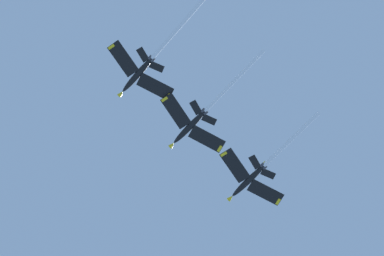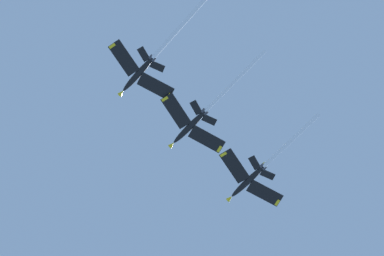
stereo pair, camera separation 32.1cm
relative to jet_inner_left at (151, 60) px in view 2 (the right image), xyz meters
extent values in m
ellipsoid|color=black|center=(-1.07, 4.99, 1.30)|extent=(4.08, 12.03, 4.27)
cone|color=yellow|center=(-2.44, 11.34, 2.95)|extent=(1.56, 2.06, 1.56)
ellipsoid|color=black|center=(-1.47, 6.84, 2.40)|extent=(1.59, 3.08, 1.56)
cube|color=black|center=(-6.10, 3.15, 1.01)|extent=(9.64, 7.14, 1.08)
cube|color=yellow|center=(-10.04, 1.97, 1.05)|extent=(1.41, 1.90, 0.56)
cube|color=black|center=(4.27, 5.37, 1.01)|extent=(9.11, 3.83, 1.08)
cube|color=yellow|center=(8.34, 5.92, 1.05)|extent=(0.76, 1.80, 0.56)
cube|color=black|center=(-2.28, -0.22, 0.07)|extent=(4.01, 3.35, 0.60)
cube|color=black|center=(2.17, 0.73, 0.07)|extent=(3.76, 2.14, 0.60)
cube|color=yellow|center=(-0.02, 0.11, 1.48)|extent=(0.81, 2.99, 3.30)
cylinder|color=#38383D|center=(-0.34, -0.57, -0.22)|extent=(1.03, 1.31, 1.02)
cylinder|color=#38383D|center=(0.54, -0.38, -0.22)|extent=(1.03, 1.31, 1.02)
cylinder|color=white|center=(2.20, -10.22, -2.75)|extent=(5.19, 19.57, 5.98)
ellipsoid|color=black|center=(16.72, 10.10, 0.83)|extent=(4.26, 12.06, 3.95)
cone|color=yellow|center=(15.24, 16.47, 2.30)|extent=(1.58, 2.05, 1.52)
ellipsoid|color=black|center=(16.28, 11.97, 1.88)|extent=(1.63, 3.08, 1.49)
cube|color=black|center=(11.72, 8.17, 0.56)|extent=(9.63, 7.26, 0.98)
cube|color=yellow|center=(7.80, 6.94, 0.61)|extent=(1.43, 1.91, 0.51)
cube|color=black|center=(22.05, 10.56, 0.56)|extent=(9.06, 3.71, 0.98)
cube|color=yellow|center=(26.12, 11.17, 0.61)|extent=(0.73, 1.79, 0.51)
cube|color=black|center=(15.59, 4.84, -0.26)|extent=(4.01, 3.39, 0.55)
cube|color=black|center=(20.04, 5.86, -0.26)|extent=(3.74, 2.10, 0.55)
cube|color=yellow|center=(17.84, 5.24, 1.15)|extent=(0.84, 2.92, 3.26)
cylinder|color=#38383D|center=(17.55, 4.51, -0.53)|extent=(1.04, 1.30, 1.00)
cylinder|color=#38383D|center=(18.42, 4.71, -0.53)|extent=(1.04, 1.30, 1.00)
cylinder|color=white|center=(20.36, -5.68, -2.89)|extent=(5.58, 20.59, 5.50)
ellipsoid|color=black|center=(36.60, 14.86, 0.45)|extent=(4.12, 12.06, 4.07)
cone|color=yellow|center=(35.21, 21.24, 1.98)|extent=(1.56, 2.05, 1.53)
ellipsoid|color=black|center=(36.19, 16.73, 1.51)|extent=(1.60, 3.08, 1.52)
cube|color=black|center=(31.58, 12.99, 0.17)|extent=(9.64, 7.17, 1.02)
cube|color=yellow|center=(27.64, 11.81, 0.21)|extent=(1.42, 1.91, 0.53)
cube|color=black|center=(41.94, 15.26, 0.17)|extent=(9.10, 3.81, 1.02)
cube|color=yellow|center=(46.01, 15.82, 0.21)|extent=(0.75, 1.80, 0.53)
cube|color=black|center=(35.41, 9.62, -0.70)|extent=(4.01, 3.36, 0.57)
cube|color=black|center=(39.86, 10.60, -0.70)|extent=(3.76, 2.14, 0.57)
cube|color=yellow|center=(37.66, 9.99, 0.71)|extent=(0.81, 2.95, 3.28)
cylinder|color=#38383D|center=(37.36, 9.27, -0.98)|extent=(1.03, 1.30, 1.01)
cylinder|color=#38383D|center=(38.24, 9.47, -0.98)|extent=(1.03, 1.30, 1.01)
cylinder|color=white|center=(39.86, -0.05, -3.25)|extent=(5.10, 18.91, 5.45)
camera|label=1|loc=(2.80, -16.08, -174.08)|focal=65.82mm
camera|label=2|loc=(2.52, -15.92, -174.08)|focal=65.82mm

